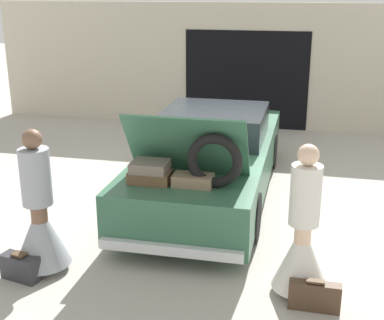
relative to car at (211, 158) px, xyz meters
The scene contains 7 objects.
ground_plane 0.60m from the car, 138.55° to the left, with size 40.00×40.00×0.00m, color #ADA89E.
garage_wall_back 4.44m from the car, 90.01° to the left, with size 12.00×0.14×2.80m.
car is the anchor object (origin of this frame).
person_left 3.10m from the car, 118.16° to the right, with size 0.65×0.65×1.68m.
person_right 2.99m from the car, 60.72° to the right, with size 0.60×0.60×1.67m.
suitcase_beside_left_person 3.43m from the car, 118.06° to the right, with size 0.48×0.28×0.32m.
suitcase_beside_right_person 3.35m from the car, 60.80° to the right, with size 0.52×0.13×0.34m.
Camera 1 is at (1.43, -7.77, 3.16)m, focal length 50.00 mm.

